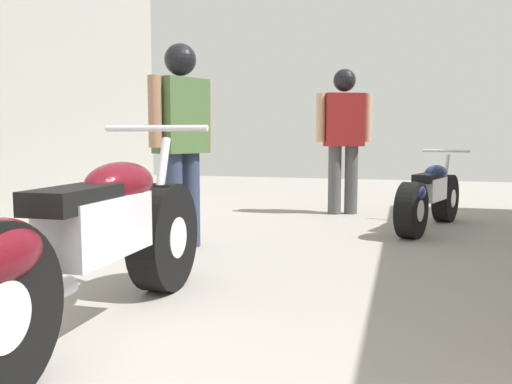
{
  "coord_description": "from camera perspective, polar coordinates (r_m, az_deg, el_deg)",
  "views": [
    {
      "loc": [
        0.85,
        -0.34,
        0.95
      ],
      "look_at": [
        -0.17,
        3.35,
        0.55
      ],
      "focal_mm": 37.71,
      "sensor_mm": 36.0,
      "label": 1
    }
  ],
  "objects": [
    {
      "name": "mechanic_in_blue",
      "position": [
        6.62,
        9.29,
        6.73
      ],
      "size": [
        0.68,
        0.39,
        1.75
      ],
      "color": "#4C4C4C",
      "rests_on": "ground_plane"
    },
    {
      "name": "mechanic_with_helmet",
      "position": [
        4.55,
        -7.93,
        6.82
      ],
      "size": [
        0.4,
        0.65,
        1.71
      ],
      "color": "#2D3851",
      "rests_on": "ground_plane"
    },
    {
      "name": "ground_plane",
      "position": [
        3.99,
        2.68,
        -7.82
      ],
      "size": [
        16.49,
        16.49,
        0.0
      ],
      "primitive_type": "plane",
      "color": "gray"
    },
    {
      "name": "motorcycle_maroon_cruiser",
      "position": [
        2.65,
        -16.99,
        -5.56
      ],
      "size": [
        0.64,
        2.17,
        1.01
      ],
      "color": "black",
      "rests_on": "ground_plane"
    },
    {
      "name": "motorcycle_black_naked",
      "position": [
        5.72,
        17.88,
        -0.48
      ],
      "size": [
        0.76,
        1.68,
        0.8
      ],
      "color": "black",
      "rests_on": "ground_plane"
    }
  ]
}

